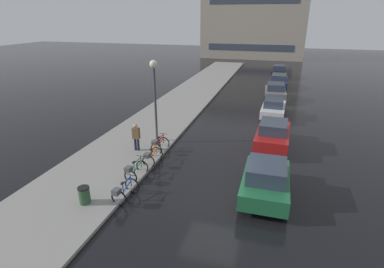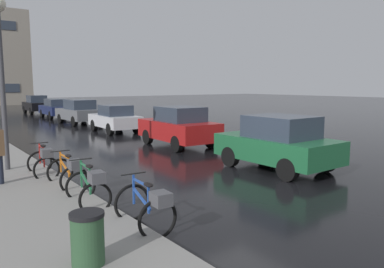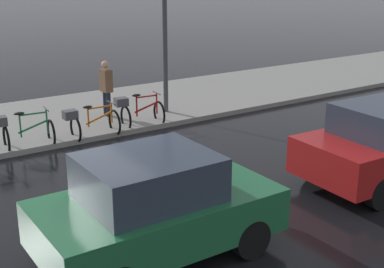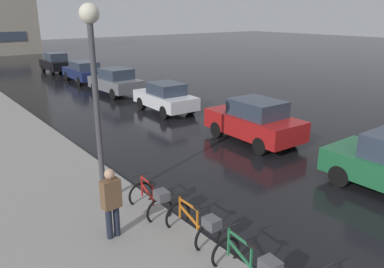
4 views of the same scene
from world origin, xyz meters
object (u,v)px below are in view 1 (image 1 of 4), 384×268
(car_navy, at_px, (279,81))
(streetlamp, at_px, (155,85))
(bicycle_second, at_px, (135,170))
(car_white, at_px, (273,108))
(car_red, at_px, (273,135))
(bicycle_nearest, at_px, (124,191))
(car_grey, at_px, (275,92))
(pedestrian, at_px, (136,136))
(trash_bin, at_px, (85,196))
(bicycle_farthest, at_px, (159,144))
(car_green, at_px, (266,180))
(car_black, at_px, (279,72))
(bicycle_third, at_px, (151,156))

(car_navy, bearing_deg, streetlamp, -111.04)
(bicycle_second, distance_m, car_white, 13.13)
(car_red, bearing_deg, streetlamp, -170.34)
(bicycle_second, distance_m, car_navy, 23.37)
(bicycle_nearest, xyz_separation_m, car_red, (5.81, 7.48, 0.36))
(car_grey, relative_size, pedestrian, 2.24)
(car_navy, bearing_deg, trash_bin, -106.05)
(bicycle_farthest, xyz_separation_m, car_grey, (6.04, 13.90, 0.31))
(bicycle_farthest, bearing_deg, pedestrian, -164.37)
(car_green, distance_m, trash_bin, 7.63)
(car_red, distance_m, car_navy, 16.82)
(car_black, bearing_deg, bicycle_farthest, -103.77)
(car_black, distance_m, pedestrian, 26.45)
(car_red, xyz_separation_m, car_grey, (-0.19, 11.40, -0.04))
(car_green, distance_m, car_navy, 22.33)
(bicycle_nearest, relative_size, trash_bin, 1.59)
(bicycle_nearest, distance_m, car_grey, 19.70)
(car_red, height_order, car_black, car_red)
(car_white, bearing_deg, bicycle_nearest, -112.79)
(car_red, bearing_deg, car_black, 90.23)
(streetlamp, xyz_separation_m, trash_bin, (-0.29, -7.07, -3.18))
(car_white, bearing_deg, bicycle_third, -120.56)
(car_black, distance_m, trash_bin, 31.61)
(car_white, bearing_deg, car_grey, 90.24)
(bicycle_nearest, relative_size, car_grey, 0.36)
(car_green, relative_size, trash_bin, 4.21)
(bicycle_nearest, bearing_deg, bicycle_third, 93.92)
(streetlamp, relative_size, trash_bin, 5.74)
(bicycle_second, xyz_separation_m, car_red, (6.18, 5.71, 0.34))
(pedestrian, relative_size, trash_bin, 1.99)
(car_green, distance_m, pedestrian, 7.84)
(bicycle_farthest, relative_size, car_navy, 0.32)
(pedestrian, bearing_deg, bicycle_farthest, 15.63)
(bicycle_farthest, relative_size, car_black, 0.37)
(bicycle_farthest, bearing_deg, car_black, 76.23)
(car_white, bearing_deg, car_navy, 89.07)
(car_navy, bearing_deg, car_grey, -92.09)
(car_grey, bearing_deg, pedestrian, -117.06)
(car_navy, relative_size, pedestrian, 2.47)
(bicycle_second, bearing_deg, car_white, 62.74)
(bicycle_farthest, relative_size, car_green, 0.37)
(car_black, relative_size, streetlamp, 0.74)
(car_red, bearing_deg, pedestrian, -159.15)
(car_grey, bearing_deg, car_red, -89.06)
(bicycle_nearest, relative_size, bicycle_farthest, 1.03)
(car_navy, bearing_deg, bicycle_farthest, -107.90)
(bicycle_nearest, height_order, bicycle_farthest, bicycle_farthest)
(car_red, distance_m, car_white, 5.96)
(bicycle_nearest, bearing_deg, bicycle_second, 101.72)
(car_navy, distance_m, car_black, 5.73)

